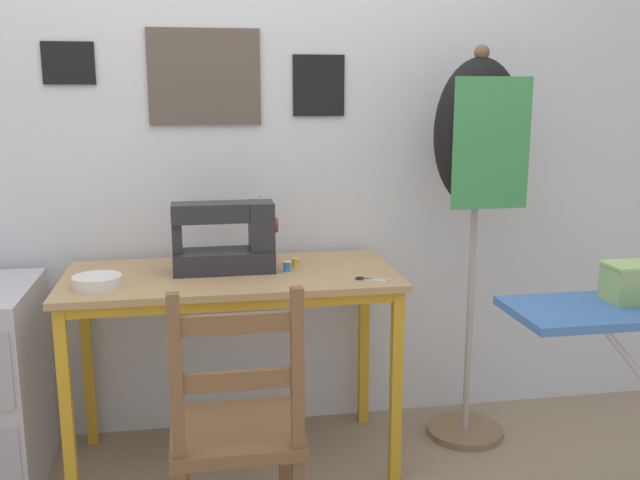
% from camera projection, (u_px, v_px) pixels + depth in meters
% --- Properties ---
extents(wall_back, '(10.00, 0.07, 2.55)m').
position_uv_depth(wall_back, '(223.00, 131.00, 2.91)').
color(wall_back, silver).
rests_on(wall_back, ground_plane).
extents(sewing_table, '(1.23, 0.59, 0.77)m').
position_uv_depth(sewing_table, '(232.00, 297.00, 2.67)').
color(sewing_table, tan).
rests_on(sewing_table, ground_plane).
extents(sewing_machine, '(0.39, 0.17, 0.29)m').
position_uv_depth(sewing_machine, '(229.00, 239.00, 2.67)').
color(sewing_machine, '#28282D').
rests_on(sewing_machine, sewing_table).
extents(fabric_bowl, '(0.17, 0.17, 0.04)m').
position_uv_depth(fabric_bowl, '(97.00, 281.00, 2.47)').
color(fabric_bowl, silver).
rests_on(fabric_bowl, sewing_table).
extents(scissors, '(0.12, 0.09, 0.01)m').
position_uv_depth(scissors, '(367.00, 279.00, 2.57)').
color(scissors, silver).
rests_on(scissors, sewing_table).
extents(thread_spool_near_machine, '(0.03, 0.03, 0.04)m').
position_uv_depth(thread_spool_near_machine, '(287.00, 267.00, 2.68)').
color(thread_spool_near_machine, '#2875C1').
rests_on(thread_spool_near_machine, sewing_table).
extents(thread_spool_mid_table, '(0.03, 0.03, 0.04)m').
position_uv_depth(thread_spool_mid_table, '(295.00, 263.00, 2.75)').
color(thread_spool_mid_table, yellow).
rests_on(thread_spool_mid_table, sewing_table).
extents(wooden_chair, '(0.40, 0.38, 0.90)m').
position_uv_depth(wooden_chair, '(237.00, 432.00, 2.18)').
color(wooden_chair, brown).
rests_on(wooden_chair, ground_plane).
extents(dress_form, '(0.36, 0.32, 1.61)m').
position_uv_depth(dress_form, '(478.00, 153.00, 2.80)').
color(dress_form, '#846647').
rests_on(dress_form, ground_plane).
extents(storage_box, '(0.21, 0.12, 0.11)m').
position_uv_depth(storage_box, '(640.00, 282.00, 2.07)').
color(storage_box, '#8EB266').
rests_on(storage_box, ironing_board).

